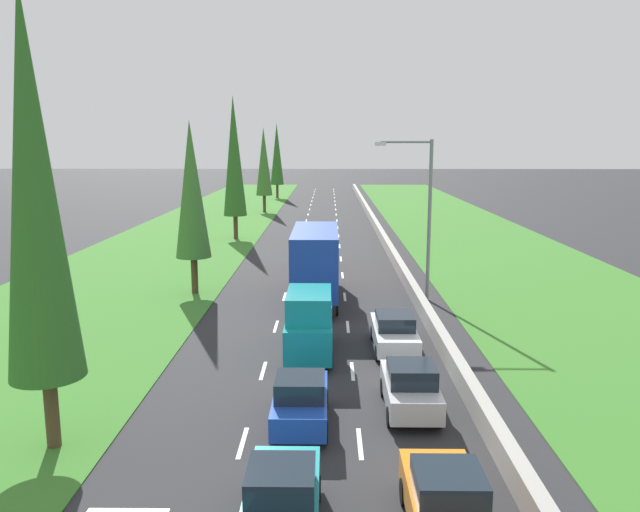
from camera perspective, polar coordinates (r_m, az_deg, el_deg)
The scene contains 19 objects.
ground_plane at distance 63.01m, azimuth 0.05°, elevation 2.23°, with size 300.00×300.00×0.00m, color #28282B.
grass_verge_left at distance 64.42m, azimuth -11.28°, elevation 2.23°, with size 14.00×140.00×0.04m, color #387528.
grass_verge_right at distance 64.44m, azimuth 12.93°, elevation 2.17°, with size 14.00×140.00×0.04m, color #387528.
median_barrier at distance 63.14m, azimuth 5.24°, elevation 2.60°, with size 0.44×120.00×0.85m, color #9E9B93.
lane_markings at distance 63.01m, azimuth 0.05°, elevation 2.24°, with size 3.64×116.00×0.01m.
orange_hatchback_right_lane at distance 15.49m, azimuth 11.36°, elevation -21.04°, with size 1.74×3.90×1.72m.
teal_hatchback_centre_lane at distance 15.38m, azimuth -3.47°, elevation -21.08°, with size 1.74×3.90×1.72m.
blue_hatchback_centre_lane at distance 20.24m, azimuth -1.78°, elevation -13.00°, with size 1.74×3.90×1.72m.
teal_van_centre_lane at distance 26.28m, azimuth -0.97°, elevation -6.15°, with size 1.96×4.90×2.82m.
blue_box_truck_centre_lane at distance 35.14m, azimuth -0.40°, elevation -0.62°, with size 2.46×9.40×4.18m.
grey_sedan_centre_lane at distance 44.11m, azimuth -0.51°, elevation -0.19°, with size 1.82×4.50×1.64m.
silver_hatchback_right_lane at distance 21.45m, azimuth 8.21°, elevation -11.72°, with size 1.74×3.90×1.72m.
white_sedan_right_lane at distance 27.36m, azimuth 6.76°, elevation -6.84°, with size 1.82×4.50×1.64m.
poplar_tree_nearest at distance 18.90m, azimuth -24.57°, elevation 5.71°, with size 2.13×2.13×13.16m.
poplar_tree_second at distance 37.09m, azimuth -11.59°, elevation 5.86°, with size 2.05×2.05×10.11m.
poplar_tree_third at distance 58.01m, azimuth -7.81°, elevation 8.92°, with size 2.12×2.12×12.97m.
poplar_tree_fourth at distance 80.17m, azimuth -5.13°, elevation 8.51°, with size 2.07×2.07×10.68m.
poplar_tree_fifth at distance 100.50m, azimuth -3.94°, elevation 9.20°, with size 2.10×2.10×11.80m.
street_light_mast at distance 35.37m, azimuth 9.37°, elevation 4.31°, with size 3.20×0.28×9.00m.
Camera 1 is at (0.80, -2.38, 8.84)m, focal length 35.24 mm.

